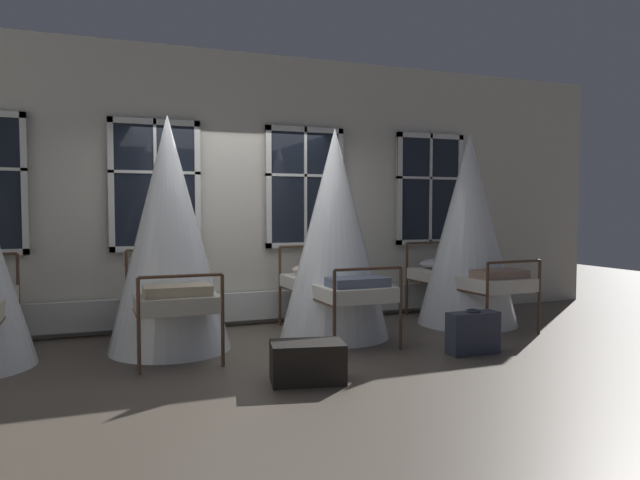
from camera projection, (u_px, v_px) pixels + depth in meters
ground at (261, 346)px, 6.63m from camera, size 21.24×21.24×0.00m
back_wall_with_windows at (232, 190)px, 7.75m from camera, size 11.62×0.10×3.53m
window_bank at (234, 247)px, 7.68m from camera, size 6.94×0.10×2.53m
cot_second at (169, 237)px, 6.39m from camera, size 1.30×1.81×2.52m
cot_third at (335, 236)px, 7.05m from camera, size 1.30×1.81×2.46m
cot_fourth at (468, 232)px, 7.83m from camera, size 1.30×1.82×2.50m
suitcase_dark at (473, 333)px, 6.26m from camera, size 0.56×0.21×0.47m
travel_trunk at (307, 362)px, 5.25m from camera, size 0.71×0.53×0.35m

